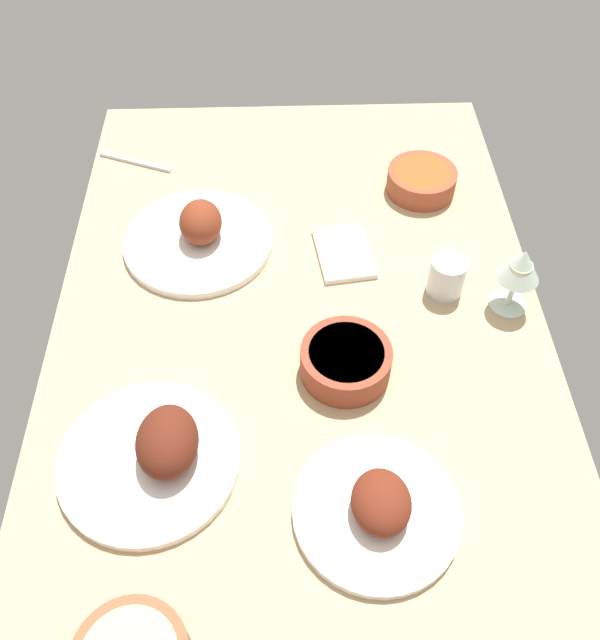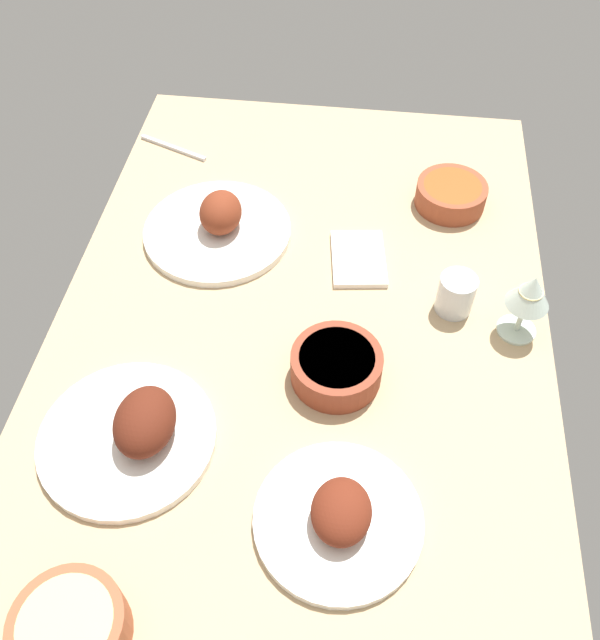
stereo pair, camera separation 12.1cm
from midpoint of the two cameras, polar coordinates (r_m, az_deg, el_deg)
The scene contains 10 objects.
dining_table at distance 124.39cm, azimuth -2.79°, elevation -1.34°, with size 140.00×90.00×4.00cm, color tan.
plate_center_main at distance 138.17cm, azimuth -11.00°, elevation 6.88°, with size 29.87×29.87×9.15cm.
plate_near_viewer at distance 109.36cm, azimuth -15.17°, elevation -10.95°, with size 28.29×28.29×9.03cm.
plate_far_side at distance 102.52cm, azimuth 3.12°, elevation -15.77°, with size 24.94×24.94×7.44cm.
bowl_onions at distance 114.36cm, azimuth 0.85°, elevation -3.61°, with size 15.50×15.50×5.67cm.
bowl_soup at distance 149.01cm, azimuth 7.86°, elevation 11.47°, with size 14.71×14.71×5.07cm.
wine_glass at distance 123.08cm, azimuth 15.41°, elevation 4.09°, with size 7.60×7.60×14.00cm.
water_tumbler at distance 127.35cm, azimuth 9.60°, elevation 3.48°, with size 6.79×6.79×7.72cm, color silver.
folded_napkin at distance 134.46cm, azimuth 1.14°, elevation 5.52°, with size 14.80×10.34×1.20cm, color white.
fork_loose at distance 162.20cm, azimuth -15.83°, elevation 12.56°, with size 17.81×0.90×0.80cm, color silver.
Camera 1 is at (-76.82, 2.55, 99.99)cm, focal length 38.06 mm.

